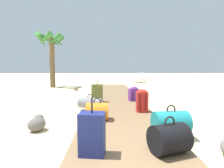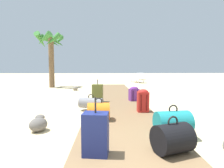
{
  "view_description": "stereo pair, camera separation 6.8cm",
  "coord_description": "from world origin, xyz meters",
  "px_view_note": "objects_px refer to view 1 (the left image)",
  "views": [
    {
      "loc": [
        -0.3,
        -1.51,
        1.23
      ],
      "look_at": [
        -0.11,
        5.56,
        0.55
      ],
      "focal_mm": 28.19,
      "sensor_mm": 36.0,
      "label": 1
    },
    {
      "loc": [
        -0.37,
        -1.5,
        1.23
      ],
      "look_at": [
        -0.11,
        5.56,
        0.55
      ],
      "focal_mm": 28.19,
      "sensor_mm": 36.0,
      "label": 2
    }
  ],
  "objects_px": {
    "suitcase_navy": "(92,134)",
    "palm_tree_far_left": "(52,46)",
    "duffel_bag_teal": "(171,123)",
    "backpack_purple": "(134,93)",
    "duffel_bag_grey": "(90,103)",
    "backpack_red": "(142,100)",
    "suitcase_olive": "(97,93)",
    "duffel_bag_orange": "(97,111)",
    "duffel_bag_black": "(169,138)",
    "lounge_chair": "(139,79)"
  },
  "relations": [
    {
      "from": "suitcase_olive",
      "to": "duffel_bag_black",
      "type": "bearing_deg",
      "value": -71.74
    },
    {
      "from": "duffel_bag_teal",
      "to": "suitcase_navy",
      "type": "xyz_separation_m",
      "value": [
        -1.29,
        -0.69,
        0.08
      ]
    },
    {
      "from": "backpack_red",
      "to": "suitcase_olive",
      "type": "height_order",
      "value": "suitcase_olive"
    },
    {
      "from": "duffel_bag_teal",
      "to": "suitcase_navy",
      "type": "distance_m",
      "value": 1.46
    },
    {
      "from": "duffel_bag_teal",
      "to": "lounge_chair",
      "type": "bearing_deg",
      "value": 82.46
    },
    {
      "from": "duffel_bag_black",
      "to": "duffel_bag_orange",
      "type": "relative_size",
      "value": 1.16
    },
    {
      "from": "duffel_bag_grey",
      "to": "palm_tree_far_left",
      "type": "xyz_separation_m",
      "value": [
        -2.89,
        6.01,
        2.27
      ]
    },
    {
      "from": "palm_tree_far_left",
      "to": "duffel_bag_teal",
      "type": "bearing_deg",
      "value": -60.78
    },
    {
      "from": "backpack_purple",
      "to": "duffel_bag_orange",
      "type": "distance_m",
      "value": 2.47
    },
    {
      "from": "palm_tree_far_left",
      "to": "lounge_chair",
      "type": "bearing_deg",
      "value": 27.01
    },
    {
      "from": "duffel_bag_grey",
      "to": "palm_tree_far_left",
      "type": "height_order",
      "value": "palm_tree_far_left"
    },
    {
      "from": "backpack_purple",
      "to": "suitcase_navy",
      "type": "xyz_separation_m",
      "value": [
        -1.1,
        -3.72,
        0.03
      ]
    },
    {
      "from": "duffel_bag_orange",
      "to": "lounge_chair",
      "type": "height_order",
      "value": "lounge_chair"
    },
    {
      "from": "duffel_bag_black",
      "to": "lounge_chair",
      "type": "distance_m",
      "value": 11.78
    },
    {
      "from": "duffel_bag_teal",
      "to": "duffel_bag_orange",
      "type": "xyz_separation_m",
      "value": [
        -1.31,
        0.84,
        -0.01
      ]
    },
    {
      "from": "backpack_red",
      "to": "suitcase_navy",
      "type": "relative_size",
      "value": 0.76
    },
    {
      "from": "duffel_bag_black",
      "to": "backpack_purple",
      "type": "relative_size",
      "value": 1.16
    },
    {
      "from": "duffel_bag_black",
      "to": "duffel_bag_grey",
      "type": "distance_m",
      "value": 2.94
    },
    {
      "from": "duffel_bag_black",
      "to": "backpack_red",
      "type": "distance_m",
      "value": 2.19
    },
    {
      "from": "duffel_bag_teal",
      "to": "backpack_purple",
      "type": "distance_m",
      "value": 3.04
    },
    {
      "from": "suitcase_navy",
      "to": "palm_tree_far_left",
      "type": "distance_m",
      "value": 9.47
    },
    {
      "from": "duffel_bag_grey",
      "to": "lounge_chair",
      "type": "distance_m",
      "value": 9.51
    },
    {
      "from": "duffel_bag_grey",
      "to": "palm_tree_far_left",
      "type": "relative_size",
      "value": 0.22
    },
    {
      "from": "backpack_red",
      "to": "duffel_bag_orange",
      "type": "distance_m",
      "value": 1.31
    },
    {
      "from": "lounge_chair",
      "to": "suitcase_navy",
      "type": "bearing_deg",
      "value": -103.21
    },
    {
      "from": "suitcase_olive",
      "to": "palm_tree_far_left",
      "type": "xyz_separation_m",
      "value": [
        -3.04,
        5.11,
        2.12
      ]
    },
    {
      "from": "duffel_bag_grey",
      "to": "duffel_bag_orange",
      "type": "bearing_deg",
      "value": -77.06
    },
    {
      "from": "duffel_bag_orange",
      "to": "suitcase_olive",
      "type": "bearing_deg",
      "value": 93.22
    },
    {
      "from": "backpack_purple",
      "to": "lounge_chair",
      "type": "distance_m",
      "value": 8.12
    },
    {
      "from": "backpack_purple",
      "to": "suitcase_olive",
      "type": "relative_size",
      "value": 0.65
    },
    {
      "from": "duffel_bag_black",
      "to": "backpack_red",
      "type": "relative_size",
      "value": 0.97
    },
    {
      "from": "backpack_red",
      "to": "palm_tree_far_left",
      "type": "xyz_separation_m",
      "value": [
        -4.26,
        6.45,
        2.11
      ]
    },
    {
      "from": "backpack_purple",
      "to": "suitcase_navy",
      "type": "distance_m",
      "value": 3.88
    },
    {
      "from": "backpack_purple",
      "to": "duffel_bag_orange",
      "type": "height_order",
      "value": "duffel_bag_orange"
    },
    {
      "from": "palm_tree_far_left",
      "to": "suitcase_navy",
      "type": "bearing_deg",
      "value": -69.88
    },
    {
      "from": "duffel_bag_grey",
      "to": "suitcase_olive",
      "type": "bearing_deg",
      "value": 80.83
    },
    {
      "from": "duffel_bag_teal",
      "to": "backpack_purple",
      "type": "height_order",
      "value": "duffel_bag_teal"
    },
    {
      "from": "duffel_bag_orange",
      "to": "duffel_bag_grey",
      "type": "bearing_deg",
      "value": 102.94
    },
    {
      "from": "lounge_chair",
      "to": "suitcase_olive",
      "type": "bearing_deg",
      "value": -109.51
    },
    {
      "from": "duffel_bag_teal",
      "to": "suitcase_olive",
      "type": "bearing_deg",
      "value": 116.45
    },
    {
      "from": "backpack_purple",
      "to": "duffel_bag_grey",
      "type": "bearing_deg",
      "value": -142.38
    },
    {
      "from": "duffel_bag_black",
      "to": "lounge_chair",
      "type": "xyz_separation_m",
      "value": [
        1.72,
        11.65,
        0.05
      ]
    },
    {
      "from": "suitcase_navy",
      "to": "duffel_bag_black",
      "type": "bearing_deg",
      "value": 1.45
    },
    {
      "from": "duffel_bag_orange",
      "to": "duffel_bag_teal",
      "type": "bearing_deg",
      "value": -32.8
    },
    {
      "from": "duffel_bag_black",
      "to": "duffel_bag_teal",
      "type": "height_order",
      "value": "duffel_bag_teal"
    },
    {
      "from": "suitcase_navy",
      "to": "suitcase_olive",
      "type": "bearing_deg",
      "value": 92.22
    },
    {
      "from": "duffel_bag_teal",
      "to": "backpack_red",
      "type": "bearing_deg",
      "value": 97.26
    },
    {
      "from": "suitcase_olive",
      "to": "palm_tree_far_left",
      "type": "height_order",
      "value": "palm_tree_far_left"
    },
    {
      "from": "backpack_red",
      "to": "suitcase_olive",
      "type": "relative_size",
      "value": 0.78
    },
    {
      "from": "duffel_bag_grey",
      "to": "suitcase_navy",
      "type": "relative_size",
      "value": 0.93
    }
  ]
}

